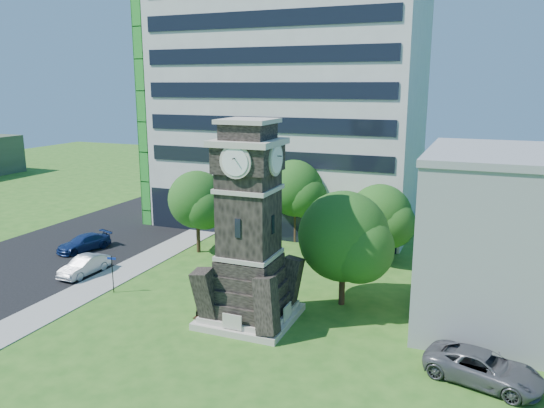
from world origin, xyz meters
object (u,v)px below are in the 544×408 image
at_px(car_street_mid, 84,266).
at_px(car_street_north, 84,243).
at_px(car_east_lot, 483,368).
at_px(street_sign, 112,270).
at_px(clock_tower, 249,237).
at_px(park_bench, 211,316).

relative_size(car_street_mid, car_street_north, 0.91).
distance_m(car_east_lot, street_sign, 24.09).
height_order(car_street_mid, street_sign, street_sign).
xyz_separation_m(car_street_north, car_east_lot, (32.47, -9.41, 0.08)).
xyz_separation_m(car_street_mid, car_street_north, (-4.22, 4.76, -0.02)).
distance_m(clock_tower, car_east_lot, 14.29).
xyz_separation_m(park_bench, street_sign, (-8.69, 1.89, 1.11)).
bearing_deg(park_bench, car_street_north, 133.65).
relative_size(car_east_lot, park_bench, 2.81).
bearing_deg(car_street_north, car_street_mid, -29.36).
height_order(car_east_lot, park_bench, car_east_lot).
bearing_deg(street_sign, car_east_lot, -16.99).
height_order(car_street_north, street_sign, street_sign).
relative_size(car_street_mid, car_east_lot, 0.78).
bearing_deg(park_bench, car_east_lot, -22.11).
relative_size(car_east_lot, street_sign, 2.10).
relative_size(clock_tower, car_street_mid, 2.85).
xyz_separation_m(car_east_lot, street_sign, (-23.94, 2.58, 0.88)).
height_order(car_east_lot, street_sign, street_sign).
height_order(car_street_mid, car_east_lot, car_east_lot).
distance_m(car_street_mid, car_street_north, 6.36).
bearing_deg(car_street_north, car_east_lot, 2.90).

